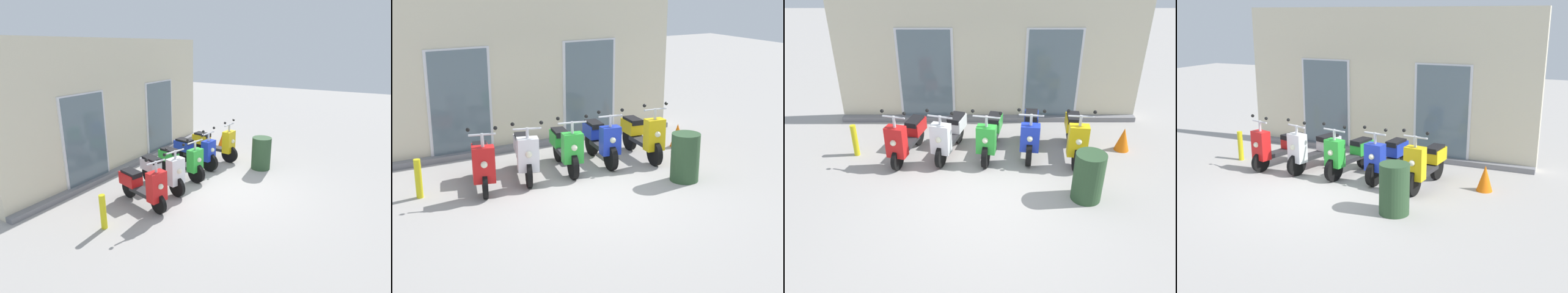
% 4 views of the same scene
% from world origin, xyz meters
% --- Properties ---
extents(ground_plane, '(40.00, 40.00, 0.00)m').
position_xyz_m(ground_plane, '(0.00, 0.00, 0.00)').
color(ground_plane, '#A8A39E').
extents(storefront_facade, '(7.40, 0.50, 3.55)m').
position_xyz_m(storefront_facade, '(-0.00, 3.20, 1.71)').
color(storefront_facade, beige).
rests_on(storefront_facade, ground_plane).
extents(scooter_red, '(0.71, 1.49, 1.27)m').
position_xyz_m(scooter_red, '(-1.75, 1.14, 0.48)').
color(scooter_red, black).
rests_on(scooter_red, ground_plane).
extents(scooter_white, '(0.76, 1.54, 1.23)m').
position_xyz_m(scooter_white, '(-0.87, 1.25, 0.49)').
color(scooter_white, black).
rests_on(scooter_white, ground_plane).
extents(scooter_green, '(0.69, 1.59, 1.22)m').
position_xyz_m(scooter_green, '(0.00, 1.28, 0.47)').
color(scooter_green, black).
rests_on(scooter_green, ground_plane).
extents(scooter_blue, '(0.59, 1.55, 1.22)m').
position_xyz_m(scooter_blue, '(0.85, 1.34, 0.47)').
color(scooter_blue, black).
rests_on(scooter_blue, ground_plane).
extents(scooter_yellow, '(0.57, 1.64, 1.29)m').
position_xyz_m(scooter_yellow, '(1.75, 1.17, 0.50)').
color(scooter_yellow, black).
rests_on(scooter_yellow, ground_plane).
extents(curb_bollard, '(0.12, 0.12, 0.70)m').
position_xyz_m(curb_bollard, '(-2.87, 1.22, 0.35)').
color(curb_bollard, yellow).
rests_on(curb_bollard, ground_plane).
extents(traffic_cone, '(0.32, 0.32, 0.52)m').
position_xyz_m(traffic_cone, '(2.90, 1.45, 0.26)').
color(traffic_cone, orange).
rests_on(traffic_cone, ground_plane).
extents(trash_bin, '(0.53, 0.53, 0.91)m').
position_xyz_m(trash_bin, '(1.68, -0.34, 0.46)').
color(trash_bin, '#2D4C2D').
rests_on(trash_bin, ground_plane).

